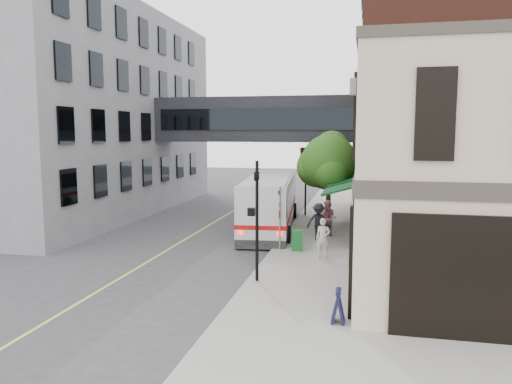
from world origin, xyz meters
The scene contains 17 objects.
ground centered at (0.00, 0.00, 0.00)m, with size 120.00×120.00×0.00m, color #38383A.
sidewalk_main centered at (2.00, 14.00, 0.07)m, with size 4.00×60.00×0.15m, color gray.
corner_building centered at (8.97, 2.00, 4.21)m, with size 10.19×8.12×8.45m.
brick_building centered at (9.98, 15.00, 6.99)m, with size 13.76×18.00×14.00m.
opposite_building centered at (-17.00, 16.00, 7.00)m, with size 14.00×24.00×14.00m, color slate.
skyway_bridge centered at (-3.00, 18.00, 6.50)m, with size 14.00×3.18×3.00m.
traffic_signal_near centered at (0.37, 2.00, 2.98)m, with size 0.44×0.22×4.60m.
traffic_signal_far centered at (0.26, 17.00, 3.34)m, with size 0.53×0.28×4.50m.
street_sign_pole centered at (0.39, 7.00, 1.93)m, with size 0.08×0.75×3.00m.
street_tree centered at (2.19, 13.22, 3.91)m, with size 3.80×3.20×5.60m.
lane_marking centered at (-5.00, 10.00, 0.01)m, with size 0.12×40.00×0.01m, color #D8CC4C.
bus centered at (-1.15, 12.76, 1.73)m, with size 3.71×11.64×3.08m.
pedestrian_a centered at (2.51, 5.98, 1.03)m, with size 0.64×0.42×1.76m, color beige.
pedestrian_b centered at (2.40, 10.53, 1.12)m, with size 0.94×0.73×1.94m, color #D18792.
pedestrian_c centered at (1.97, 9.63, 1.10)m, with size 1.23×0.71×1.90m, color black.
newspaper_box centered at (1.21, 7.01, 0.64)m, with size 0.49×0.43×0.97m, color #166325.
sandwich_board centered at (3.60, -1.50, 0.64)m, with size 0.36×0.55×0.99m, color black.
Camera 1 is at (4.30, -15.74, 5.72)m, focal length 35.00 mm.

